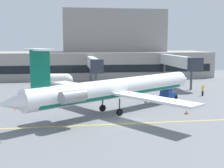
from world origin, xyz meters
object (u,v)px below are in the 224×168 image
Objects in this scene: fuel_tank at (53,80)px; marshaller at (203,90)px; baggage_tug at (167,94)px; pushback_tractor at (78,92)px; regional_jet at (116,89)px.

marshaller is (26.39, -13.46, -0.67)m from fuel_tank.
baggage_tug is 1.12× the size of pushback_tractor.
regional_jet reaches higher than baggage_tug.
baggage_tug is 14.78m from pushback_tractor.
marshaller is (7.52, 3.08, -0.08)m from baggage_tug.
baggage_tug is 1.87× the size of marshaller.
pushback_tractor is 0.39× the size of fuel_tank.
baggage_tug is at bearing -15.20° from pushback_tractor.
pushback_tractor reaches higher than marshaller.
regional_jet is 8.10× the size of baggage_tug.
baggage_tug is 25.10m from fuel_tank.
regional_jet is 9.04× the size of pushback_tractor.
pushback_tractor is at bearing 177.90° from marshaller.
regional_jet reaches higher than fuel_tank.
regional_jet reaches higher than pushback_tractor.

